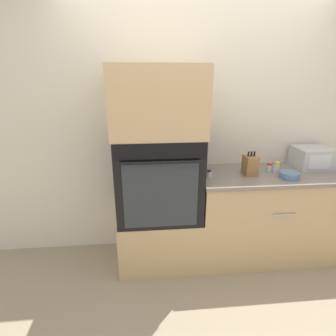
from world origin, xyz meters
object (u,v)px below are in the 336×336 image
(condiment_jar_mid, at_px, (209,173))
(condiment_jar_back, at_px, (206,163))
(knife_block, at_px, (250,165))
(condiment_jar_near, at_px, (269,167))
(condiment_jar_far, at_px, (277,168))
(wall_oven, at_px, (159,176))
(bowl, at_px, (289,175))
(microwave, at_px, (313,157))

(condiment_jar_mid, height_order, condiment_jar_back, condiment_jar_back)
(knife_block, bearing_deg, condiment_jar_near, 14.25)
(condiment_jar_mid, xyz_separation_m, condiment_jar_far, (0.67, 0.02, 0.02))
(knife_block, distance_m, condiment_jar_mid, 0.40)
(wall_oven, bearing_deg, knife_block, -0.58)
(condiment_jar_near, bearing_deg, wall_oven, -177.50)
(wall_oven, distance_m, knife_block, 0.87)
(wall_oven, distance_m, condiment_jar_back, 0.57)
(wall_oven, relative_size, bowl, 4.49)
(condiment_jar_back, bearing_deg, condiment_jar_far, -22.83)
(wall_oven, distance_m, bowl, 1.20)
(bowl, relative_size, condiment_jar_near, 2.08)
(wall_oven, xyz_separation_m, microwave, (1.58, 0.13, 0.10))
(wall_oven, bearing_deg, condiment_jar_mid, -3.43)
(condiment_jar_near, relative_size, condiment_jar_mid, 1.38)
(knife_block, distance_m, bowl, 0.36)
(condiment_jar_mid, bearing_deg, bowl, -8.83)
(microwave, distance_m, condiment_jar_mid, 1.12)
(condiment_jar_mid, bearing_deg, wall_oven, 176.57)
(microwave, bearing_deg, wall_oven, -175.32)
(microwave, relative_size, knife_block, 1.61)
(condiment_jar_far, bearing_deg, knife_block, -179.51)
(condiment_jar_far, bearing_deg, condiment_jar_near, 130.21)
(knife_block, bearing_deg, bowl, -22.03)
(bowl, xyz_separation_m, condiment_jar_back, (-0.69, 0.40, 0.00))
(condiment_jar_mid, height_order, condiment_jar_far, condiment_jar_far)
(condiment_jar_far, bearing_deg, condiment_jar_mid, -178.12)
(bowl, bearing_deg, condiment_jar_back, 149.87)
(condiment_jar_far, distance_m, condiment_jar_back, 0.68)
(condiment_jar_near, height_order, condiment_jar_mid, condiment_jar_near)
(knife_block, xyz_separation_m, condiment_jar_far, (0.27, 0.00, -0.04))
(condiment_jar_near, distance_m, condiment_jar_mid, 0.62)
(condiment_jar_back, bearing_deg, bowl, -30.13)
(bowl, xyz_separation_m, condiment_jar_mid, (-0.72, 0.11, 0.00))
(knife_block, height_order, condiment_jar_back, knife_block)
(knife_block, relative_size, condiment_jar_near, 2.67)
(wall_oven, bearing_deg, microwave, 4.68)
(microwave, relative_size, bowl, 2.06)
(wall_oven, distance_m, condiment_jar_mid, 0.47)
(bowl, bearing_deg, microwave, 35.11)
(knife_block, xyz_separation_m, condiment_jar_back, (-0.36, 0.27, -0.06))
(condiment_jar_mid, bearing_deg, condiment_jar_far, 1.88)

